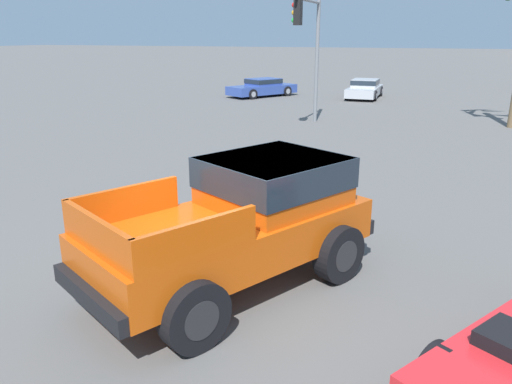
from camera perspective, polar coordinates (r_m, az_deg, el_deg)
name	(u,v)px	position (r m, az deg, el deg)	size (l,w,h in m)	color
ground_plane	(231,278)	(8.14, -2.84, -9.81)	(320.00, 320.00, 0.00)	#5B5956
orange_pickup_truck	(246,216)	(7.67, -1.13, -2.71)	(3.75, 5.03, 1.91)	#CC4C0C
parked_car_silver	(365,88)	(32.36, 12.32, 11.49)	(1.96, 4.42, 1.15)	#B7BABF
parked_car_blue	(262,87)	(32.48, 0.74, 11.88)	(3.72, 4.80, 1.12)	#334C9E
traffic_light_main	(309,36)	(21.40, 6.06, 17.27)	(0.38, 3.36, 5.30)	slate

